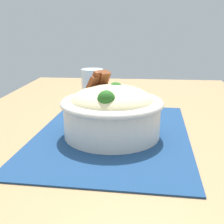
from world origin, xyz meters
TOP-DOWN VIEW (x-y plane):
  - table at (0.00, 0.00)m, footprint 1.27×0.77m
  - placemat at (-0.03, 0.01)m, footprint 0.45×0.33m
  - bowl at (-0.04, 0.01)m, footprint 0.23×0.23m
  - fork at (0.03, 0.02)m, footprint 0.03×0.12m
  - drinking_glass at (0.25, 0.09)m, footprint 0.06×0.06m

SIDE VIEW (x-z plane):
  - table at x=0.00m, z-range 0.29..1.00m
  - placemat at x=-0.03m, z-range 0.71..0.71m
  - fork at x=0.03m, z-range 0.71..0.72m
  - drinking_glass at x=0.25m, z-range 0.70..0.80m
  - bowl at x=-0.04m, z-range 0.70..0.83m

